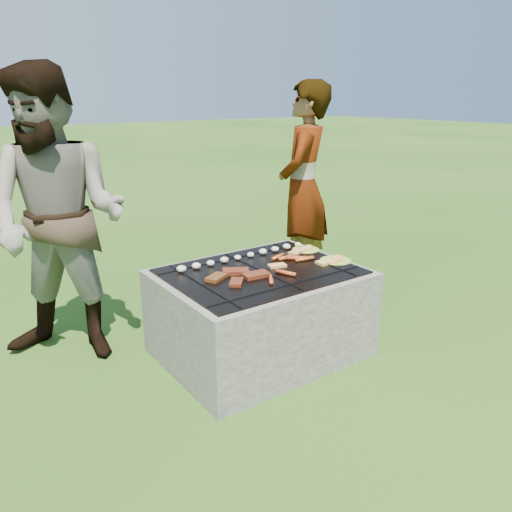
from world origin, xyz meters
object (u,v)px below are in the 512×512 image
(fire_pit, at_px, (260,316))
(plate_far, at_px, (306,250))
(cook, at_px, (303,189))
(bystander, at_px, (58,220))
(plate_near, at_px, (336,261))

(fire_pit, bearing_deg, plate_far, 18.29)
(cook, bearing_deg, plate_far, 12.92)
(plate_far, bearing_deg, cook, 51.56)
(plate_far, height_order, bystander, bystander)
(bystander, bearing_deg, fire_pit, 7.91)
(cook, bearing_deg, plate_near, 23.53)
(plate_near, relative_size, cook, 0.14)
(fire_pit, relative_size, plate_near, 5.08)
(fire_pit, relative_size, plate_far, 5.48)
(plate_far, distance_m, plate_near, 0.32)
(plate_far, bearing_deg, bystander, 161.19)
(bystander, bearing_deg, plate_near, 14.33)
(plate_near, height_order, cook, cook)
(plate_near, height_order, bystander, bystander)
(cook, distance_m, bystander, 2.14)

